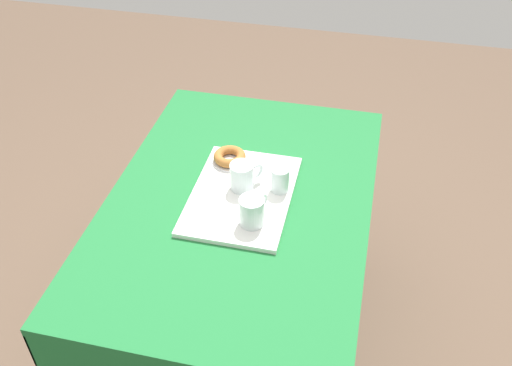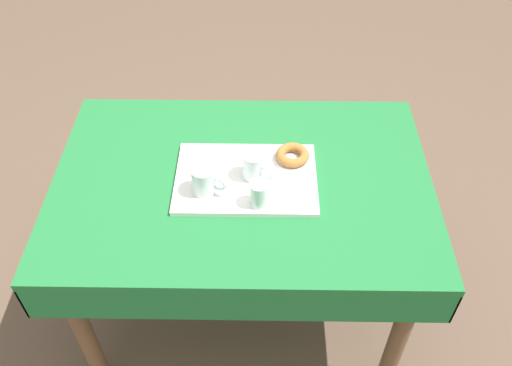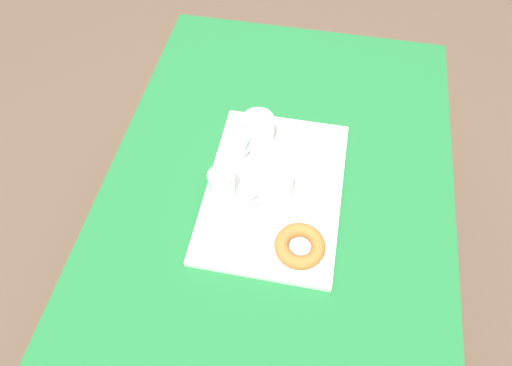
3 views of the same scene
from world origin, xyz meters
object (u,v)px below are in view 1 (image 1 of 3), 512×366
(dining_table, at_px, (240,224))
(sugar_donut_left, at_px, (230,157))
(tea_mug_right, at_px, (252,212))
(donut_plate_left, at_px, (230,161))
(tea_mug_left, at_px, (243,177))
(water_glass_near, at_px, (280,180))
(serving_tray, at_px, (242,195))

(dining_table, xyz_separation_m, sugar_donut_left, (0.17, 0.08, 0.16))
(tea_mug_right, height_order, donut_plate_left, tea_mug_right)
(dining_table, distance_m, tea_mug_right, 0.22)
(dining_table, relative_size, tea_mug_left, 12.43)
(donut_plate_left, distance_m, sugar_donut_left, 0.02)
(sugar_donut_left, bearing_deg, tea_mug_left, -147.40)
(tea_mug_right, bearing_deg, donut_plate_left, 27.52)
(water_glass_near, distance_m, sugar_donut_left, 0.23)
(donut_plate_left, bearing_deg, dining_table, -155.54)
(serving_tray, height_order, donut_plate_left, donut_plate_left)
(water_glass_near, distance_m, donut_plate_left, 0.23)
(dining_table, bearing_deg, tea_mug_right, -148.32)
(dining_table, bearing_deg, donut_plate_left, 24.46)
(serving_tray, height_order, tea_mug_right, tea_mug_right)
(tea_mug_left, xyz_separation_m, sugar_donut_left, (0.13, 0.08, -0.02))
(serving_tray, distance_m, tea_mug_left, 0.06)
(dining_table, bearing_deg, sugar_donut_left, 24.46)
(tea_mug_right, relative_size, sugar_donut_left, 1.03)
(water_glass_near, xyz_separation_m, donut_plate_left, (0.11, 0.20, -0.04))
(sugar_donut_left, bearing_deg, dining_table, -155.54)
(tea_mug_right, distance_m, sugar_donut_left, 0.33)
(tea_mug_left, xyz_separation_m, tea_mug_right, (-0.16, -0.07, 0.00))
(water_glass_near, bearing_deg, dining_table, 115.15)
(tea_mug_left, distance_m, donut_plate_left, 0.16)
(sugar_donut_left, bearing_deg, water_glass_near, -118.75)
(dining_table, distance_m, sugar_donut_left, 0.24)
(tea_mug_left, bearing_deg, sugar_donut_left, 32.60)
(serving_tray, xyz_separation_m, tea_mug_right, (-0.13, -0.07, 0.05))
(dining_table, bearing_deg, tea_mug_left, -5.94)
(dining_table, relative_size, sugar_donut_left, 11.15)
(donut_plate_left, bearing_deg, tea_mug_left, -147.40)
(tea_mug_right, xyz_separation_m, donut_plate_left, (0.29, 0.15, -0.04))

